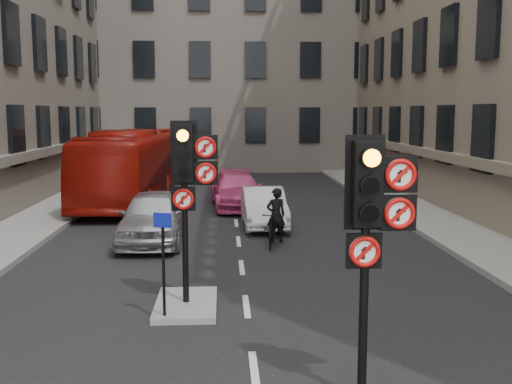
{
  "coord_description": "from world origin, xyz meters",
  "views": [
    {
      "loc": [
        -0.45,
        -6.55,
        3.88
      ],
      "look_at": [
        0.07,
        2.86,
        2.6
      ],
      "focal_mm": 42.0,
      "sensor_mm": 36.0,
      "label": 1
    }
  ],
  "objects": [
    {
      "name": "motorcyclist",
      "position": [
        1.11,
        10.83,
        0.82
      ],
      "size": [
        0.68,
        0.54,
        1.63
      ],
      "primitive_type": "imported",
      "rotation": [
        0.0,
        0.0,
        3.42
      ],
      "color": "black",
      "rests_on": "ground"
    },
    {
      "name": "car_pink",
      "position": [
        0.1,
        17.41,
        0.69
      ],
      "size": [
        2.29,
        4.92,
        1.39
      ],
      "primitive_type": "imported",
      "rotation": [
        0.0,
        0.0,
        0.07
      ],
      "color": "#CC3C7A",
      "rests_on": "ground"
    },
    {
      "name": "car_white",
      "position": [
        0.92,
        13.43,
        0.65
      ],
      "size": [
        1.47,
        3.95,
        1.29
      ],
      "primitive_type": "imported",
      "rotation": [
        0.0,
        0.0,
        0.03
      ],
      "color": "white",
      "rests_on": "ground"
    },
    {
      "name": "signal_near",
      "position": [
        1.49,
        0.99,
        2.58
      ],
      "size": [
        0.91,
        0.4,
        3.58
      ],
      "color": "black",
      "rests_on": "ground"
    },
    {
      "name": "signal_far",
      "position": [
        -1.11,
        4.99,
        2.7
      ],
      "size": [
        0.91,
        0.4,
        3.58
      ],
      "color": "black",
      "rests_on": "centre_island"
    },
    {
      "name": "car_silver",
      "position": [
        -2.52,
        11.08,
        0.77
      ],
      "size": [
        1.87,
        4.54,
        1.54
      ],
      "primitive_type": "imported",
      "rotation": [
        0.0,
        0.0,
        -0.01
      ],
      "color": "#A1A4A9",
      "rests_on": "ground"
    },
    {
      "name": "motorcycle",
      "position": [
        0.94,
        10.33,
        0.52
      ],
      "size": [
        0.74,
        1.8,
        1.05
      ],
      "primitive_type": "imported",
      "rotation": [
        0.0,
        0.0,
        -0.14
      ],
      "color": "black",
      "rests_on": "ground"
    },
    {
      "name": "building_far",
      "position": [
        0.0,
        38.0,
        10.0
      ],
      "size": [
        30.0,
        14.0,
        20.0
      ],
      "primitive_type": "cube",
      "color": "slate",
      "rests_on": "ground"
    },
    {
      "name": "info_sign",
      "position": [
        -1.55,
        4.18,
        1.37
      ],
      "size": [
        0.33,
        0.14,
        1.94
      ],
      "rotation": [
        0.0,
        0.0,
        -0.27
      ],
      "color": "black",
      "rests_on": "centre_island"
    },
    {
      "name": "centre_island",
      "position": [
        -1.2,
        5.0,
        0.06
      ],
      "size": [
        1.2,
        2.0,
        0.12
      ],
      "primitive_type": "cube",
      "color": "gray",
      "rests_on": "ground"
    },
    {
      "name": "pavement_right",
      "position": [
        7.2,
        12.0,
        0.08
      ],
      "size": [
        3.0,
        50.0,
        0.16
      ],
      "primitive_type": "cube",
      "color": "gray",
      "rests_on": "ground"
    },
    {
      "name": "bus_red",
      "position": [
        -4.38,
        19.14,
        1.55
      ],
      "size": [
        3.06,
        11.2,
        3.09
      ],
      "primitive_type": "imported",
      "rotation": [
        0.0,
        0.0,
        -0.04
      ],
      "color": "maroon",
      "rests_on": "ground"
    },
    {
      "name": "pavement_left",
      "position": [
        -7.2,
        12.0,
        0.08
      ],
      "size": [
        3.0,
        50.0,
        0.16
      ],
      "primitive_type": "cube",
      "color": "gray",
      "rests_on": "ground"
    }
  ]
}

